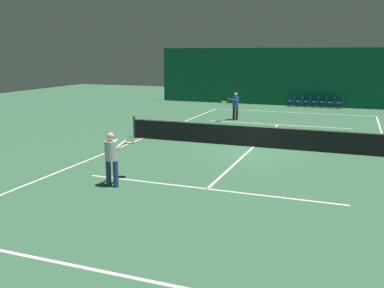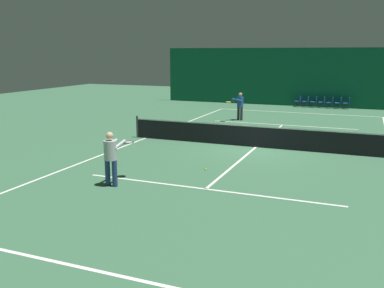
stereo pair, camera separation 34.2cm
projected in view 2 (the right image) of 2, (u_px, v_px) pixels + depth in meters
name	position (u px, v px, depth m)	size (l,w,h in m)	color
ground_plane	(256.00, 147.00, 18.90)	(60.00, 60.00, 0.00)	#386647
backdrop_curtain	(306.00, 77.00, 32.81)	(23.00, 0.12, 4.46)	#0F5138
court_line_baseline_far	(297.00, 113.00, 29.68)	(11.00, 0.10, 0.00)	white
court_line_baseline_near	(105.00, 273.00, 8.12)	(11.00, 0.10, 0.00)	white
court_line_service_far	(282.00, 125.00, 24.70)	(8.25, 0.10, 0.00)	white
court_line_service_near	(206.00, 189.00, 13.10)	(8.25, 0.10, 0.00)	white
court_line_sideline_left	(146.00, 138.00, 20.92)	(0.10, 23.80, 0.00)	white
court_line_centre	(256.00, 147.00, 18.90)	(0.10, 12.80, 0.00)	white
tennis_net	(256.00, 136.00, 18.79)	(12.00, 0.10, 1.07)	black
player_near	(111.00, 155.00, 13.25)	(0.47, 1.40, 1.72)	navy
player_far	(240.00, 104.00, 26.26)	(0.97, 1.36, 1.69)	#2D2D38
courtside_chair_0	(299.00, 101.00, 32.83)	(0.44, 0.44, 0.84)	#2D2D2D
courtside_chair_1	(306.00, 101.00, 32.61)	(0.44, 0.44, 0.84)	#2D2D2D
courtside_chair_2	(314.00, 101.00, 32.39)	(0.44, 0.44, 0.84)	#2D2D2D
courtside_chair_3	(323.00, 101.00, 32.18)	(0.44, 0.44, 0.84)	#2D2D2D
courtside_chair_4	(331.00, 102.00, 31.96)	(0.44, 0.44, 0.84)	#2D2D2D
courtside_chair_5	(339.00, 102.00, 31.74)	(0.44, 0.44, 0.84)	#2D2D2D
courtside_chair_6	(348.00, 103.00, 31.52)	(0.44, 0.44, 0.84)	#2D2D2D
tennis_ball	(206.00, 169.00, 15.23)	(0.07, 0.07, 0.07)	#D1DB33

